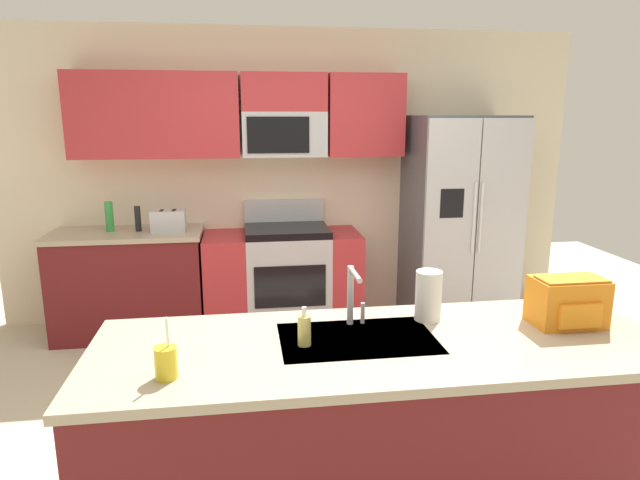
# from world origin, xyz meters

# --- Properties ---
(ground_plane) EXTENTS (9.00, 9.00, 0.00)m
(ground_plane) POSITION_xyz_m (0.00, 0.00, 0.00)
(ground_plane) COLOR beige
(ground_plane) RESTS_ON ground
(kitchen_wall_unit) EXTENTS (5.20, 0.43, 2.60)m
(kitchen_wall_unit) POSITION_xyz_m (-0.14, 2.08, 1.47)
(kitchen_wall_unit) COLOR beige
(kitchen_wall_unit) RESTS_ON ground
(back_counter) EXTENTS (1.25, 0.63, 0.90)m
(back_counter) POSITION_xyz_m (-1.44, 1.80, 0.45)
(back_counter) COLOR maroon
(back_counter) RESTS_ON ground
(range_oven) EXTENTS (1.36, 0.61, 1.10)m
(range_oven) POSITION_xyz_m (-0.13, 1.80, 0.44)
(range_oven) COLOR #B7BABF
(range_oven) RESTS_ON ground
(refrigerator) EXTENTS (0.90, 0.76, 1.85)m
(refrigerator) POSITION_xyz_m (1.46, 1.73, 0.93)
(refrigerator) COLOR #4C4F54
(refrigerator) RESTS_ON ground
(island_counter) EXTENTS (2.49, 0.87, 0.90)m
(island_counter) POSITION_xyz_m (0.12, -0.73, 0.45)
(island_counter) COLOR maroon
(island_counter) RESTS_ON ground
(toaster) EXTENTS (0.28, 0.16, 0.18)m
(toaster) POSITION_xyz_m (-1.08, 1.75, 0.99)
(toaster) COLOR #B7BABF
(toaster) RESTS_ON back_counter
(pepper_mill) EXTENTS (0.05, 0.05, 0.21)m
(pepper_mill) POSITION_xyz_m (-1.33, 1.80, 1.01)
(pepper_mill) COLOR black
(pepper_mill) RESTS_ON back_counter
(bottle_green) EXTENTS (0.07, 0.07, 0.25)m
(bottle_green) POSITION_xyz_m (-1.57, 1.83, 1.02)
(bottle_green) COLOR green
(bottle_green) RESTS_ON back_counter
(sink_faucet) EXTENTS (0.08, 0.21, 0.28)m
(sink_faucet) POSITION_xyz_m (0.02, -0.54, 1.07)
(sink_faucet) COLOR #B7BABF
(sink_faucet) RESTS_ON island_counter
(drink_cup_yellow) EXTENTS (0.08, 0.08, 0.24)m
(drink_cup_yellow) POSITION_xyz_m (-0.76, -0.95, 0.96)
(drink_cup_yellow) COLOR yellow
(drink_cup_yellow) RESTS_ON island_counter
(soap_dispenser) EXTENTS (0.06, 0.06, 0.17)m
(soap_dispenser) POSITION_xyz_m (-0.22, -0.73, 0.97)
(soap_dispenser) COLOR #D8CC66
(soap_dispenser) RESTS_ON island_counter
(paper_towel_roll) EXTENTS (0.12, 0.12, 0.24)m
(paper_towel_roll) POSITION_xyz_m (0.39, -0.51, 1.02)
(paper_towel_roll) COLOR white
(paper_towel_roll) RESTS_ON island_counter
(backpack) EXTENTS (0.32, 0.22, 0.23)m
(backpack) POSITION_xyz_m (1.01, -0.67, 1.02)
(backpack) COLOR orange
(backpack) RESTS_ON island_counter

